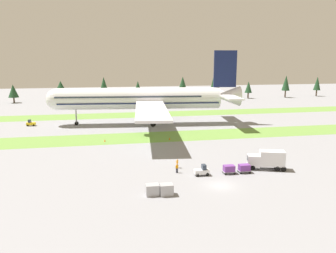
% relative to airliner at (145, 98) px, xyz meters
% --- Properties ---
extents(ground_plane, '(400.00, 400.00, 0.00)m').
position_rel_airliner_xyz_m(ground_plane, '(5.61, -54.94, -8.21)').
color(ground_plane, gray).
extents(grass_strip_near, '(320.00, 12.38, 0.01)m').
position_rel_airliner_xyz_m(grass_strip_near, '(5.61, -18.20, -8.20)').
color(grass_strip_near, olive).
rests_on(grass_strip_near, ground).
extents(grass_strip_far, '(320.00, 12.38, 0.01)m').
position_rel_airliner_xyz_m(grass_strip_far, '(5.61, 18.56, -8.20)').
color(grass_strip_far, olive).
rests_on(grass_strip_far, ground).
extents(airliner, '(60.26, 74.49, 22.89)m').
position_rel_airliner_xyz_m(airliner, '(0.00, 0.00, 0.00)').
color(airliner, white).
rests_on(airliner, ground).
extents(baggage_tug, '(2.62, 1.34, 1.97)m').
position_rel_airliner_xyz_m(baggage_tug, '(4.10, -49.59, -7.39)').
color(baggage_tug, silver).
rests_on(baggage_tug, ground).
extents(cargo_dolly_lead, '(2.22, 1.53, 1.55)m').
position_rel_airliner_xyz_m(cargo_dolly_lead, '(9.12, -49.66, -7.29)').
color(cargo_dolly_lead, '#A3A3A8').
rests_on(cargo_dolly_lead, ground).
extents(cargo_dolly_second, '(2.22, 1.53, 1.55)m').
position_rel_airliner_xyz_m(cargo_dolly_second, '(12.02, -49.71, -7.29)').
color(cargo_dolly_second, '#A3A3A8').
rests_on(cargo_dolly_second, ground).
extents(catering_truck, '(7.33, 4.35, 3.58)m').
position_rel_airliner_xyz_m(catering_truck, '(16.93, -48.63, -6.25)').
color(catering_truck, silver).
rests_on(catering_truck, ground).
extents(pushback_tractor, '(2.72, 1.57, 1.97)m').
position_rel_airliner_xyz_m(pushback_tractor, '(-34.94, 3.74, -7.39)').
color(pushback_tractor, yellow).
rests_on(pushback_tractor, ground).
extents(ground_crew_marshaller, '(0.36, 0.55, 1.74)m').
position_rel_airliner_xyz_m(ground_crew_marshaller, '(0.68, -44.66, -7.26)').
color(ground_crew_marshaller, black).
rests_on(ground_crew_marshaller, ground).
extents(ground_crew_loader, '(0.54, 0.36, 1.74)m').
position_rel_airliner_xyz_m(ground_crew_loader, '(0.02, -47.41, -7.26)').
color(ground_crew_loader, black).
rests_on(ground_crew_loader, ground).
extents(uld_container_0, '(2.01, 1.62, 1.74)m').
position_rel_airliner_xyz_m(uld_container_0, '(-3.76, -57.14, -7.34)').
color(uld_container_0, '#A3A3A8').
rests_on(uld_container_0, ground).
extents(uld_container_1, '(2.03, 1.63, 1.69)m').
position_rel_airliner_xyz_m(uld_container_1, '(-5.84, -56.73, -7.36)').
color(uld_container_1, '#A3A3A8').
rests_on(uld_container_1, ground).
extents(taxiway_marker_0, '(0.44, 0.44, 0.54)m').
position_rel_airliner_xyz_m(taxiway_marker_0, '(3.65, -22.02, -7.94)').
color(taxiway_marker_0, orange).
rests_on(taxiway_marker_0, ground).
extents(taxiway_marker_1, '(0.44, 0.44, 0.55)m').
position_rel_airliner_xyz_m(taxiway_marker_1, '(-12.69, -21.03, -7.93)').
color(taxiway_marker_1, orange).
rests_on(taxiway_marker_1, ground).
extents(distant_tree_line, '(197.92, 9.54, 11.67)m').
position_rel_airliner_xyz_m(distant_tree_line, '(-3.52, 62.12, -1.57)').
color(distant_tree_line, '#4C3823').
rests_on(distant_tree_line, ground).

